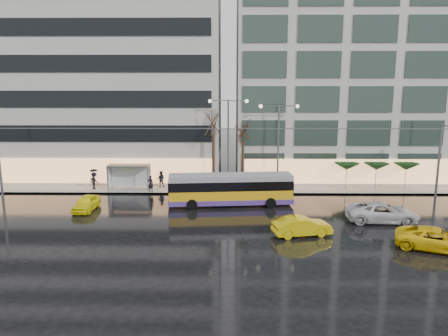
{
  "coord_description": "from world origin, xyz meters",
  "views": [
    {
      "loc": [
        2.1,
        -32.45,
        10.8
      ],
      "look_at": [
        1.65,
        5.0,
        3.44
      ],
      "focal_mm": 35.0,
      "sensor_mm": 36.0,
      "label": 1
    }
  ],
  "objects_px": {
    "trolleybus": "(230,190)",
    "taxi_a": "(86,203)",
    "street_lamp_near": "(228,132)",
    "bus_shelter": "(126,171)"
  },
  "relations": [
    {
      "from": "trolleybus",
      "to": "bus_shelter",
      "type": "relative_size",
      "value": 2.64
    },
    {
      "from": "street_lamp_near",
      "to": "bus_shelter",
      "type": "bearing_deg",
      "value": -179.37
    },
    {
      "from": "trolleybus",
      "to": "taxi_a",
      "type": "relative_size",
      "value": 2.94
    },
    {
      "from": "bus_shelter",
      "to": "street_lamp_near",
      "type": "relative_size",
      "value": 0.47
    },
    {
      "from": "trolleybus",
      "to": "taxi_a",
      "type": "height_order",
      "value": "trolleybus"
    },
    {
      "from": "trolleybus",
      "to": "taxi_a",
      "type": "distance_m",
      "value": 12.51
    },
    {
      "from": "street_lamp_near",
      "to": "taxi_a",
      "type": "height_order",
      "value": "street_lamp_near"
    },
    {
      "from": "trolleybus",
      "to": "taxi_a",
      "type": "xyz_separation_m",
      "value": [
        -12.37,
        -1.73,
        -0.73
      ]
    },
    {
      "from": "street_lamp_near",
      "to": "taxi_a",
      "type": "relative_size",
      "value": 2.4
    },
    {
      "from": "trolleybus",
      "to": "street_lamp_near",
      "type": "distance_m",
      "value": 7.24
    }
  ]
}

